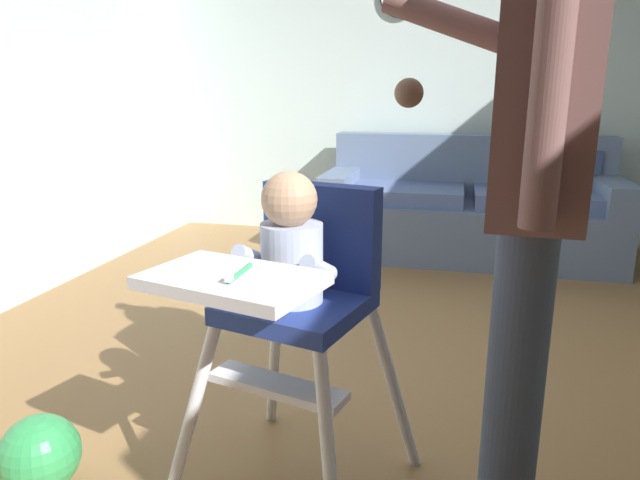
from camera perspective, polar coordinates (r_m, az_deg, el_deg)
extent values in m
cube|color=olive|center=(2.48, 6.05, -15.25)|extent=(5.86, 6.85, 0.10)
cube|color=silver|center=(4.80, 10.85, 15.51)|extent=(5.06, 0.06, 2.56)
cube|color=slate|center=(4.33, 14.34, 1.04)|extent=(2.05, 0.84, 0.40)
cube|color=slate|center=(4.58, 14.65, 7.22)|extent=(2.05, 0.22, 0.46)
cube|color=slate|center=(4.35, 2.15, 5.59)|extent=(0.20, 0.84, 0.20)
cube|color=slate|center=(4.39, 26.90, 4.10)|extent=(0.20, 0.84, 0.20)
cube|color=#536798|center=(4.24, 8.57, 4.58)|extent=(0.81, 0.60, 0.11)
cube|color=#536798|center=(4.26, 20.53, 3.86)|extent=(0.81, 0.60, 0.11)
cube|color=#3D4C75|center=(4.53, 23.89, 5.98)|extent=(0.35, 0.18, 0.34)
cylinder|color=white|center=(1.73, -12.78, -17.15)|extent=(0.19, 0.13, 0.57)
cylinder|color=white|center=(1.52, 0.95, -21.74)|extent=(0.13, 0.19, 0.57)
cylinder|color=white|center=(2.03, -4.54, -11.67)|extent=(0.13, 0.19, 0.57)
cylinder|color=white|center=(1.86, 7.37, -14.45)|extent=(0.19, 0.13, 0.57)
cube|color=navy|center=(1.63, -2.37, -6.65)|extent=(0.44, 0.44, 0.05)
cube|color=navy|center=(1.70, 0.12, 0.53)|extent=(0.37, 0.16, 0.30)
cube|color=white|center=(1.35, -8.72, -3.98)|extent=(0.45, 0.35, 0.03)
cube|color=white|center=(1.63, -4.29, -14.26)|extent=(0.41, 0.20, 0.02)
cylinder|color=silver|center=(1.57, -2.80, -2.28)|extent=(0.21, 0.21, 0.22)
sphere|color=tan|center=(1.52, -3.07, 4.04)|extent=(0.15, 0.15, 0.15)
cylinder|color=silver|center=(1.59, -6.79, -1.74)|extent=(0.08, 0.15, 0.10)
cylinder|color=silver|center=(1.48, -0.11, -2.83)|extent=(0.08, 0.15, 0.10)
cylinder|color=#38A366|center=(1.33, -7.98, -3.27)|extent=(0.02, 0.13, 0.01)
cube|color=white|center=(1.28, -9.01, -3.70)|extent=(0.01, 0.02, 0.02)
cylinder|color=#3E4960|center=(1.67, 18.61, -12.48)|extent=(0.14, 0.14, 0.89)
cylinder|color=#3E4960|center=(1.56, 18.69, -14.44)|extent=(0.14, 0.14, 0.89)
cube|color=brown|center=(1.44, 21.09, 13.66)|extent=(0.22, 0.41, 0.59)
cylinder|color=brown|center=(1.62, 14.93, 19.60)|extent=(0.48, 0.10, 0.23)
sphere|color=brown|center=(1.63, 8.82, 14.23)|extent=(0.08, 0.08, 0.08)
cylinder|color=brown|center=(1.20, 21.80, 13.59)|extent=(0.07, 0.07, 0.53)
sphere|color=green|center=(2.03, -26.05, -18.55)|extent=(0.24, 0.24, 0.24)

